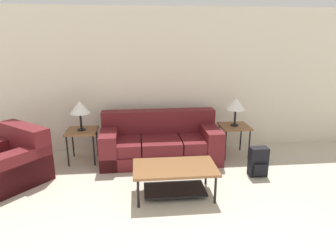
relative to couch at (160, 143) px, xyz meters
name	(u,v)px	position (x,y,z in m)	size (l,w,h in m)	color
wall_back	(165,80)	(0.15, 0.64, 1.01)	(8.76, 0.06, 2.60)	silver
couch	(160,143)	(0.00, 0.00, 0.00)	(2.03, 0.95, 0.82)	maroon
armchair	(7,164)	(-2.32, -0.64, -0.01)	(1.39, 1.39, 0.80)	maroon
coffee_table	(175,174)	(0.09, -1.29, 0.02)	(1.11, 0.65, 0.42)	brown
side_table_left	(82,133)	(-1.33, 0.05, 0.21)	(0.51, 0.52, 0.56)	brown
side_table_right	(234,129)	(1.33, 0.05, 0.21)	(0.51, 0.52, 0.56)	brown
table_lamp_left	(80,108)	(-1.33, 0.05, 0.66)	(0.34, 0.34, 0.50)	black
table_lamp_right	(236,104)	(1.33, 0.05, 0.66)	(0.34, 0.34, 0.50)	black
backpack	(258,162)	(1.45, -0.82, -0.07)	(0.27, 0.25, 0.46)	black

